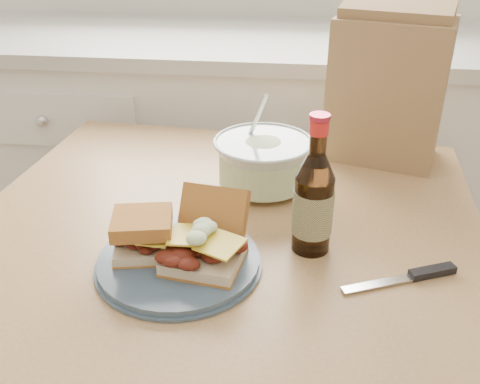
# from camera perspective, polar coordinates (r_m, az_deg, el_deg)

# --- Properties ---
(cabinet_run) EXTENTS (2.50, 0.64, 0.94)m
(cabinet_run) POSITION_cam_1_polar(r_m,az_deg,el_deg) (1.89, -1.14, 2.53)
(cabinet_run) COLOR white
(cabinet_run) RESTS_ON ground
(dining_table) EXTENTS (1.01, 1.01, 0.79)m
(dining_table) POSITION_cam_1_polar(r_m,az_deg,el_deg) (1.03, -2.15, -9.71)
(dining_table) COLOR tan
(dining_table) RESTS_ON ground
(plate) EXTENTS (0.26, 0.26, 0.02)m
(plate) POSITION_cam_1_polar(r_m,az_deg,el_deg) (0.88, -6.54, -7.39)
(plate) COLOR #3E5164
(plate) RESTS_ON dining_table
(sandwich_left) EXTENTS (0.11, 0.10, 0.07)m
(sandwich_left) POSITION_cam_1_polar(r_m,az_deg,el_deg) (0.87, -10.28, -4.44)
(sandwich_left) COLOR beige
(sandwich_left) RESTS_ON plate
(sandwich_right) EXTENTS (0.13, 0.18, 0.10)m
(sandwich_right) POSITION_cam_1_polar(r_m,az_deg,el_deg) (0.86, -3.54, -4.88)
(sandwich_right) COLOR beige
(sandwich_right) RESTS_ON plate
(coleslaw_bowl) EXTENTS (0.20, 0.20, 0.20)m
(coleslaw_bowl) POSITION_cam_1_polar(r_m,az_deg,el_deg) (1.09, 2.45, 2.99)
(coleslaw_bowl) COLOR #B7C5C0
(coleslaw_bowl) RESTS_ON dining_table
(beer_bottle) EXTENTS (0.07, 0.07, 0.24)m
(beer_bottle) POSITION_cam_1_polar(r_m,az_deg,el_deg) (0.88, 7.84, -1.02)
(beer_bottle) COLOR black
(beer_bottle) RESTS_ON dining_table
(knife) EXTENTS (0.19, 0.09, 0.01)m
(knife) POSITION_cam_1_polar(r_m,az_deg,el_deg) (0.90, 18.53, -8.36)
(knife) COLOR silver
(knife) RESTS_ON dining_table
(paper_bag) EXTENTS (0.27, 0.22, 0.31)m
(paper_bag) POSITION_cam_1_polar(r_m,az_deg,el_deg) (1.23, 15.41, 10.39)
(paper_bag) COLOR #A77651
(paper_bag) RESTS_ON dining_table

